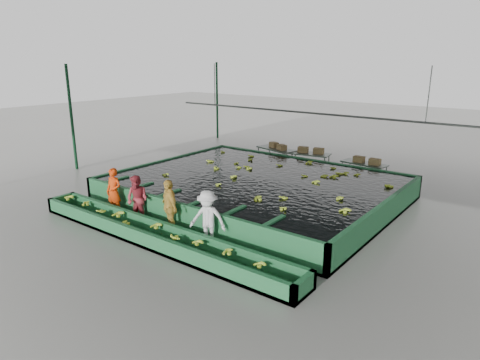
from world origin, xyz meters
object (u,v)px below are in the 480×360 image
Objects in this scene: sorting_trough at (155,235)px; box_stack_right at (367,163)px; worker_d at (208,219)px; packing_table_right at (363,173)px; worker_b at (137,199)px; flotation_tank at (256,188)px; packing_table_mid at (307,162)px; box_stack_left at (278,148)px; box_stack_mid at (311,153)px; worker_a at (114,192)px; packing_table_left at (276,158)px; worker_c at (169,207)px.

sorting_trough is 8.54× the size of box_stack_right.
worker_d is 0.86× the size of packing_table_right.
worker_b is 0.95× the size of worker_d.
packing_table_mid reaches higher than flotation_tank.
box_stack_right is (4.52, 0.01, -0.08)m from box_stack_left.
box_stack_mid is at bearing 6.45° from box_stack_left.
packing_table_right is (2.37, 4.76, -0.01)m from flotation_tank.
box_stack_mid is at bearing 69.79° from worker_b.
worker_a reaches higher than sorting_trough.
sorting_trough is 6.30× the size of worker_b.
sorting_trough is 4.72× the size of packing_table_left.
worker_d is 1.44× the size of box_stack_left.
sorting_trough is at bearing -169.66° from worker_d.
worker_b is at bearing -87.56° from packing_table_left.
box_stack_mid is at bearing 113.38° from worker_c.
worker_c is 9.20m from box_stack_left.
worker_a is 0.78× the size of packing_table_left.
worker_a is 0.96× the size of worker_c.
worker_c is (1.50, 0.00, 0.07)m from worker_b.
packing_table_right is at bearing 0.45° from packing_table_left.
worker_b is at bearing 159.89° from worker_d.
packing_table_left reaches higher than packing_table_right.
worker_b is 0.92× the size of worker_c.
packing_table_left is (-0.39, 9.03, -0.31)m from worker_b.
flotation_tank is 8.21× the size of box_stack_mid.
packing_table_right is (4.47, 0.04, -0.04)m from packing_table_left.
box_stack_mid is at bearing 176.81° from packing_table_right.
packing_table_mid is (-0.20, 9.15, -0.39)m from worker_c.
box_stack_left reaches higher than box_stack_right.
packing_table_right is 4.43m from box_stack_left.
packing_table_left is (-1.88, 9.03, -0.38)m from worker_c.
flotation_tank is 4.87× the size of packing_table_mid.
box_stack_right is at bearing -2.20° from packing_table_mid.
box_stack_mid reaches higher than packing_table_left.
sorting_trough is at bearing -88.25° from box_stack_mid.
box_stack_mid is at bearing 5.89° from packing_table_left.
packing_table_mid is at bearing 114.08° from worker_c.
worker_d is (1.36, -4.30, 0.39)m from flotation_tank.
worker_c is at bearing -11.53° from worker_b.
worker_d is at bearing -79.74° from box_stack_mid.
box_stack_left is at bearing -179.83° from box_stack_right.
worker_a is at bearing 159.89° from worker_d.
box_stack_mid reaches higher than box_stack_right.
box_stack_mid reaches higher than packing_table_mid.
worker_c is 1.48× the size of box_stack_left.
flotation_tank is at bearing 109.95° from worker_c.
worker_c reaches higher than flotation_tank.
sorting_trough is 1.97m from worker_b.
worker_d reaches higher than box_stack_left.
box_stack_right reaches higher than packing_table_right.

